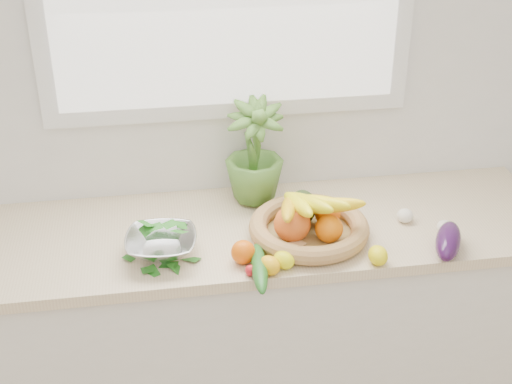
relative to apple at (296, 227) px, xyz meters
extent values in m
cube|color=white|center=(-0.18, 0.38, 0.41)|extent=(4.50, 0.02, 2.70)
cube|color=silver|center=(-0.18, 0.08, -0.51)|extent=(2.20, 0.58, 0.86)
cube|color=beige|center=(-0.18, 0.08, -0.06)|extent=(2.24, 0.62, 0.04)
sphere|color=#F15E07|center=(-0.20, -0.12, 0.00)|extent=(0.10, 0.10, 0.08)
ellipsoid|color=#FFB40D|center=(-0.12, -0.20, -0.01)|extent=(0.09, 0.10, 0.06)
ellipsoid|color=#FFED0D|center=(0.23, -0.20, -0.01)|extent=(0.07, 0.08, 0.06)
ellipsoid|color=#F2F50D|center=(-0.07, -0.17, -0.01)|extent=(0.09, 0.09, 0.06)
sphere|color=red|center=(0.00, 0.00, 0.00)|extent=(0.10, 0.10, 0.08)
cube|color=tan|center=(-0.04, -0.11, -0.02)|extent=(0.11, 0.10, 0.03)
ellipsoid|color=white|center=(0.40, 0.04, -0.02)|extent=(0.07, 0.07, 0.05)
ellipsoid|color=white|center=(0.19, 0.09, -0.02)|extent=(0.07, 0.07, 0.04)
ellipsoid|color=white|center=(0.51, -0.06, -0.02)|extent=(0.07, 0.07, 0.05)
ellipsoid|color=#2E0F3A|center=(0.47, -0.17, 0.00)|extent=(0.17, 0.23, 0.09)
ellipsoid|color=#185419|center=(-0.16, -0.20, -0.02)|extent=(0.07, 0.27, 0.05)
sphere|color=red|center=(-0.18, -0.20, -0.02)|extent=(0.05, 0.05, 0.04)
imported|color=#4C7D2D|center=(-0.10, 0.27, 0.16)|extent=(0.22, 0.22, 0.38)
cylinder|color=tan|center=(0.05, 0.00, -0.03)|extent=(0.46, 0.46, 0.01)
torus|color=tan|center=(0.05, 0.00, 0.00)|extent=(0.54, 0.54, 0.06)
sphere|color=#DC5C1B|center=(-0.02, -0.03, 0.03)|extent=(0.16, 0.16, 0.12)
sphere|color=orange|center=(0.10, -0.06, 0.02)|extent=(0.12, 0.12, 0.09)
sphere|color=orange|center=(0.12, 0.04, 0.02)|extent=(0.12, 0.12, 0.09)
ellipsoid|color=#1F3216|center=(0.04, 0.07, 0.03)|extent=(0.13, 0.13, 0.13)
ellipsoid|color=yellow|center=(-0.03, -0.01, 0.08)|extent=(0.11, 0.28, 0.12)
ellipsoid|color=#FFF715|center=(0.00, -0.01, 0.09)|extent=(0.08, 0.28, 0.12)
ellipsoid|color=yellow|center=(0.04, -0.01, 0.10)|extent=(0.16, 0.27, 0.12)
ellipsoid|color=yellow|center=(0.07, -0.01, 0.09)|extent=(0.22, 0.23, 0.12)
ellipsoid|color=yellow|center=(0.10, -0.01, 0.08)|extent=(0.26, 0.17, 0.12)
cylinder|color=silver|center=(-0.45, -0.04, -0.03)|extent=(0.10, 0.10, 0.02)
imported|color=silver|center=(-0.45, -0.04, 0.01)|extent=(0.25, 0.25, 0.06)
ellipsoid|color=#265E17|center=(-0.45, -0.04, 0.05)|extent=(0.19, 0.19, 0.07)
camera|label=1|loc=(-0.45, -2.00, 1.27)|focal=50.00mm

